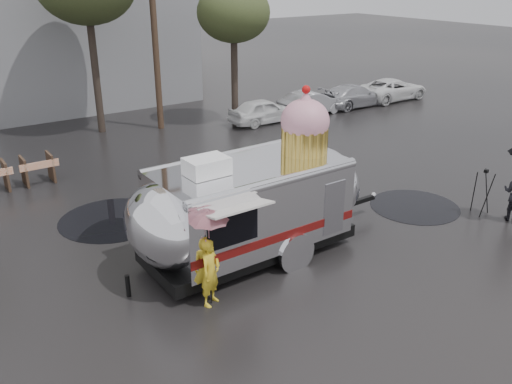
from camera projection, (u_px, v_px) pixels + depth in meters
ground at (311, 270)px, 13.54m from camera, size 120.00×120.00×0.00m
puddles at (250, 202)px, 17.45m from camera, size 11.21×7.47×0.01m
utility_pole at (154, 26)px, 23.74m from camera, size 1.60×0.28×9.00m
tree_right at (234, 14)px, 24.64m from camera, size 3.36×3.36×6.42m
parked_cars at (338, 96)px, 28.56m from camera, size 13.20×1.90×1.50m
airstream_trailer at (253, 201)px, 13.71m from camera, size 8.09×3.11×4.36m
person_left at (210, 272)px, 11.88m from camera, size 0.69×0.61×1.60m
umbrella_pink at (209, 227)px, 11.45m from camera, size 1.08×1.08×2.28m
tripod at (483, 188)px, 16.32m from camera, size 0.55×0.60×1.45m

